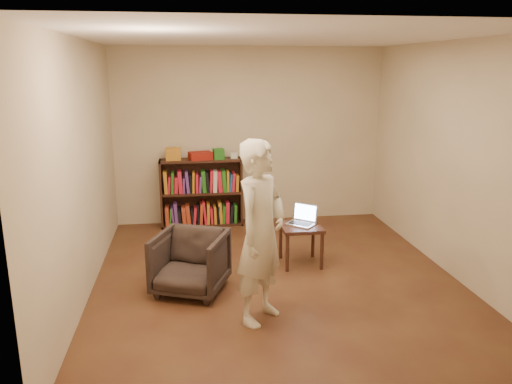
{
  "coord_description": "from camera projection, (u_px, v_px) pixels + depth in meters",
  "views": [
    {
      "loc": [
        -0.96,
        -5.11,
        2.32
      ],
      "look_at": [
        -0.18,
        0.35,
        0.92
      ],
      "focal_mm": 35.0,
      "sensor_mm": 36.0,
      "label": 1
    }
  ],
  "objects": [
    {
      "name": "floor",
      "position": [
        276.0,
        278.0,
        5.61
      ],
      "size": [
        4.5,
        4.5,
        0.0
      ],
      "primitive_type": "plane",
      "color": "#411E15",
      "rests_on": "ground"
    },
    {
      "name": "ceiling",
      "position": [
        278.0,
        37.0,
        4.97
      ],
      "size": [
        4.5,
        4.5,
        0.0
      ],
      "primitive_type": "plane",
      "color": "white",
      "rests_on": "wall_back"
    },
    {
      "name": "wall_back",
      "position": [
        250.0,
        136.0,
        7.45
      ],
      "size": [
        4.0,
        0.0,
        4.0
      ],
      "primitive_type": "plane",
      "rotation": [
        1.57,
        0.0,
        0.0
      ],
      "color": "beige",
      "rests_on": "floor"
    },
    {
      "name": "wall_left",
      "position": [
        82.0,
        170.0,
        5.02
      ],
      "size": [
        0.0,
        4.5,
        4.5
      ],
      "primitive_type": "plane",
      "rotation": [
        1.57,
        0.0,
        1.57
      ],
      "color": "beige",
      "rests_on": "floor"
    },
    {
      "name": "wall_right",
      "position": [
        453.0,
        160.0,
        5.56
      ],
      "size": [
        0.0,
        4.5,
        4.5
      ],
      "primitive_type": "plane",
      "rotation": [
        1.57,
        0.0,
        -1.57
      ],
      "color": "beige",
      "rests_on": "floor"
    },
    {
      "name": "bookshelf",
      "position": [
        202.0,
        196.0,
        7.41
      ],
      "size": [
        1.2,
        0.3,
        1.0
      ],
      "color": "black",
      "rests_on": "floor"
    },
    {
      "name": "box_yellow",
      "position": [
        173.0,
        154.0,
        7.18
      ],
      "size": [
        0.22,
        0.17,
        0.18
      ],
      "primitive_type": "cube",
      "rotation": [
        0.0,
        0.0,
        0.04
      ],
      "color": "#C07C21",
      "rests_on": "bookshelf"
    },
    {
      "name": "red_cloth",
      "position": [
        200.0,
        156.0,
        7.23
      ],
      "size": [
        0.36,
        0.3,
        0.11
      ],
      "primitive_type": "cube",
      "rotation": [
        0.0,
        0.0,
        0.22
      ],
      "color": "maroon",
      "rests_on": "bookshelf"
    },
    {
      "name": "box_green",
      "position": [
        219.0,
        154.0,
        7.25
      ],
      "size": [
        0.17,
        0.17,
        0.15
      ],
      "primitive_type": "cube",
      "rotation": [
        0.0,
        0.0,
        0.12
      ],
      "color": "#236A1C",
      "rests_on": "bookshelf"
    },
    {
      "name": "box_white",
      "position": [
        234.0,
        156.0,
        7.33
      ],
      "size": [
        0.11,
        0.11,
        0.08
      ],
      "primitive_type": "cube",
      "rotation": [
        0.0,
        0.0,
        -0.13
      ],
      "color": "silver",
      "rests_on": "bookshelf"
    },
    {
      "name": "stool",
      "position": [
        261.0,
        200.0,
        7.39
      ],
      "size": [
        0.34,
        0.34,
        0.49
      ],
      "color": "tan",
      "rests_on": "floor"
    },
    {
      "name": "armchair",
      "position": [
        190.0,
        263.0,
        5.22
      ],
      "size": [
        0.91,
        0.92,
        0.65
      ],
      "primitive_type": "imported",
      "rotation": [
        0.0,
        0.0,
        -0.38
      ],
      "color": "#2D231E",
      "rests_on": "floor"
    },
    {
      "name": "side_table",
      "position": [
        301.0,
        232.0,
        5.93
      ],
      "size": [
        0.47,
        0.47,
        0.48
      ],
      "color": "black",
      "rests_on": "floor"
    },
    {
      "name": "laptop",
      "position": [
        302.0,
        219.0,
        5.96
      ],
      "size": [
        0.4,
        0.4,
        0.24
      ],
      "rotation": [
        0.0,
        0.0,
        -0.69
      ],
      "color": "silver",
      "rests_on": "side_table"
    },
    {
      "name": "person",
      "position": [
        261.0,
        233.0,
        4.52
      ],
      "size": [
        0.72,
        0.74,
        1.71
      ],
      "primitive_type": "imported",
      "rotation": [
        0.0,
        0.0,
        0.85
      ],
      "color": "beige",
      "rests_on": "floor"
    }
  ]
}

